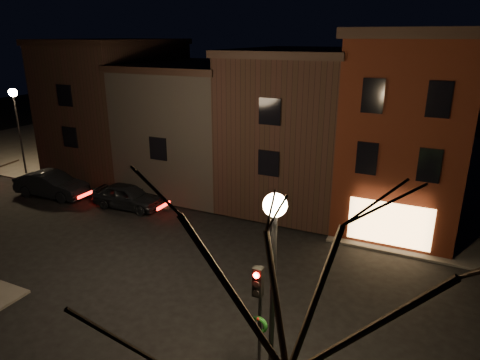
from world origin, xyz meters
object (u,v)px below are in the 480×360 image
(traffic_signal, at_px, (259,308))
(parked_car_b, at_px, (52,185))
(bare_tree_right, at_px, (292,270))
(parked_car_a, at_px, (127,196))
(street_lamp_far, at_px, (15,108))
(street_lamp_near, at_px, (274,246))

(traffic_signal, relative_size, parked_car_b, 0.79)
(bare_tree_right, xyz_separation_m, parked_car_a, (-14.92, 12.75, -5.37))
(street_lamp_far, bearing_deg, traffic_signal, -25.45)
(traffic_signal, height_order, parked_car_a, traffic_signal)
(street_lamp_far, bearing_deg, parked_car_a, -9.57)
(street_lamp_near, xyz_separation_m, traffic_signal, (-0.60, 0.49, -2.37))
(street_lamp_far, height_order, parked_car_b, street_lamp_far)
(traffic_signal, bearing_deg, street_lamp_far, 154.55)
(street_lamp_near, distance_m, traffic_signal, 2.49)
(bare_tree_right, relative_size, parked_car_b, 1.67)
(street_lamp_near, relative_size, street_lamp_far, 1.00)
(street_lamp_near, distance_m, parked_car_a, 17.60)
(street_lamp_near, xyz_separation_m, bare_tree_right, (1.30, -2.50, 0.97))
(bare_tree_right, distance_m, parked_car_a, 20.34)
(bare_tree_right, bearing_deg, street_lamp_near, 117.47)
(street_lamp_near, relative_size, parked_car_b, 1.27)
(street_lamp_far, relative_size, bare_tree_right, 0.76)
(traffic_signal, relative_size, parked_car_a, 0.89)
(street_lamp_near, bearing_deg, bare_tree_right, -62.53)
(traffic_signal, xyz_separation_m, parked_car_a, (-13.02, 9.75, -2.04))
(parked_car_a, relative_size, parked_car_b, 0.89)
(traffic_signal, bearing_deg, parked_car_a, 143.15)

